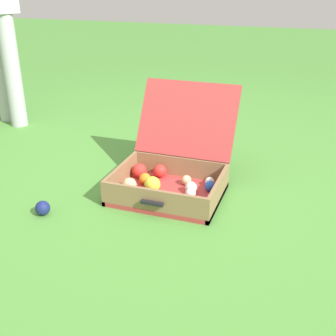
% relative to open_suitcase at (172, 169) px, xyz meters
% --- Properties ---
extents(ground_plane, '(16.00, 16.00, 0.00)m').
position_rel_open_suitcase_xyz_m(ground_plane, '(-0.05, -0.06, -0.11)').
color(ground_plane, '#4C8C38').
extents(open_suitcase, '(0.54, 0.67, 0.50)m').
position_rel_open_suitcase_xyz_m(open_suitcase, '(0.00, 0.00, 0.00)').
color(open_suitcase, '#B23838').
rests_on(open_suitcase, ground).
extents(stray_ball_on_grass, '(0.07, 0.07, 0.07)m').
position_rel_open_suitcase_xyz_m(stray_ball_on_grass, '(-0.49, -0.46, -0.08)').
color(stray_ball_on_grass, navy).
rests_on(stray_ball_on_grass, ground).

